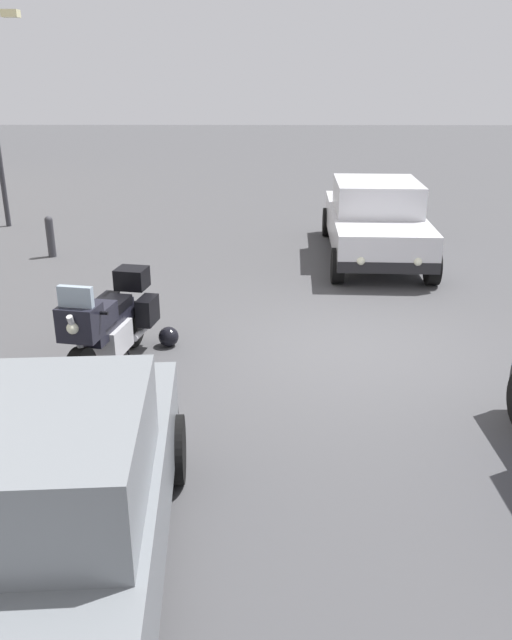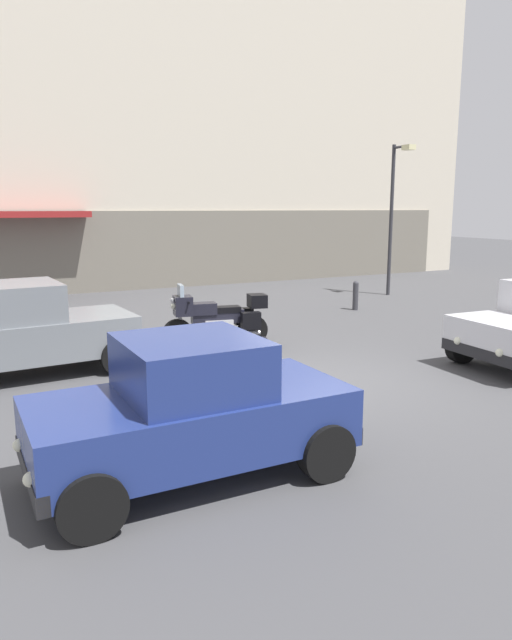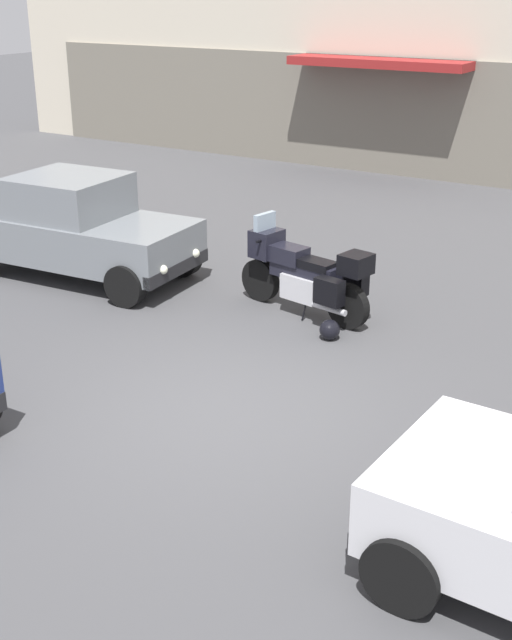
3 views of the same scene
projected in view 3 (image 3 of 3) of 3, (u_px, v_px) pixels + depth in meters
name	position (u px, v px, depth m)	size (l,w,h in m)	color
ground_plane	(217.00, 413.00, 9.25)	(80.00, 80.00, 0.00)	#424244
motorcycle	(305.00, 273.00, 11.78)	(2.25, 0.96, 1.36)	black
helmet	(330.00, 330.00, 11.11)	(0.28, 0.28, 0.28)	black
car_hatchback_near	(77.00, 228.00, 13.29)	(3.96, 2.03, 1.64)	slate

